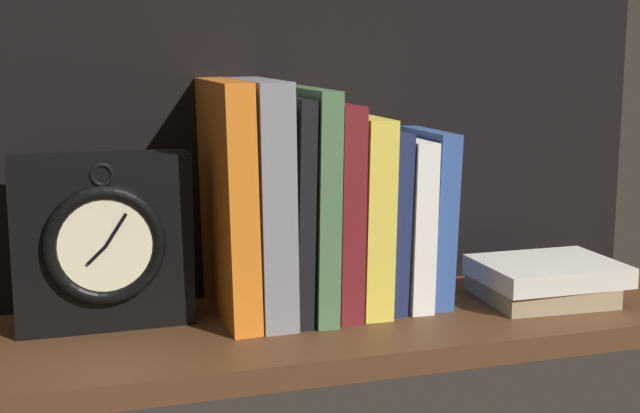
{
  "coord_description": "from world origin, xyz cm",
  "views": [
    {
      "loc": [
        -32.45,
        -90.16,
        29.46
      ],
      "look_at": [
        -1.95,
        3.75,
        11.61
      ],
      "focal_mm": 51.15,
      "sensor_mm": 36.0,
      "label": 1
    }
  ],
  "objects_px": {
    "book_maroon_dawkins": "(332,207)",
    "book_navy_bierce": "(382,217)",
    "book_orange_pandolfini": "(228,201)",
    "book_gray_chess": "(261,199)",
    "book_white_catcher": "(403,220)",
    "book_black_skeptic": "(287,206)",
    "book_yellow_seinlanguage": "(359,212)",
    "book_green_romantic": "(308,201)",
    "framed_clock": "(103,242)",
    "book_stack_side": "(544,280)",
    "book_blue_modern": "(425,216)"
  },
  "relations": [
    {
      "from": "book_maroon_dawkins",
      "to": "book_blue_modern",
      "type": "bearing_deg",
      "value": 0.0
    },
    {
      "from": "book_orange_pandolfini",
      "to": "book_green_romantic",
      "type": "height_order",
      "value": "book_orange_pandolfini"
    },
    {
      "from": "book_maroon_dawkins",
      "to": "framed_clock",
      "type": "xyz_separation_m",
      "value": [
        -0.25,
        0.0,
        -0.02
      ]
    },
    {
      "from": "book_maroon_dawkins",
      "to": "book_navy_bierce",
      "type": "distance_m",
      "value": 0.06
    },
    {
      "from": "book_orange_pandolfini",
      "to": "framed_clock",
      "type": "relative_size",
      "value": 1.41
    },
    {
      "from": "book_orange_pandolfini",
      "to": "book_maroon_dawkins",
      "type": "bearing_deg",
      "value": 0.0
    },
    {
      "from": "book_maroon_dawkins",
      "to": "book_blue_modern",
      "type": "relative_size",
      "value": 1.17
    },
    {
      "from": "book_gray_chess",
      "to": "book_blue_modern",
      "type": "xyz_separation_m",
      "value": [
        0.19,
        0.0,
        -0.03
      ]
    },
    {
      "from": "book_green_romantic",
      "to": "book_stack_side",
      "type": "distance_m",
      "value": 0.29
    },
    {
      "from": "book_green_romantic",
      "to": "book_maroon_dawkins",
      "type": "bearing_deg",
      "value": 0.0
    },
    {
      "from": "book_orange_pandolfini",
      "to": "book_white_catcher",
      "type": "xyz_separation_m",
      "value": [
        0.2,
        0.0,
        -0.03
      ]
    },
    {
      "from": "book_green_romantic",
      "to": "book_maroon_dawkins",
      "type": "xyz_separation_m",
      "value": [
        0.03,
        0.0,
        -0.01
      ]
    },
    {
      "from": "book_green_romantic",
      "to": "framed_clock",
      "type": "relative_size",
      "value": 1.35
    },
    {
      "from": "book_maroon_dawkins",
      "to": "book_gray_chess",
      "type": "bearing_deg",
      "value": 180.0
    },
    {
      "from": "book_black_skeptic",
      "to": "book_green_romantic",
      "type": "xyz_separation_m",
      "value": [
        0.02,
        0.0,
        0.0
      ]
    },
    {
      "from": "book_orange_pandolfini",
      "to": "book_gray_chess",
      "type": "relative_size",
      "value": 1.0
    },
    {
      "from": "book_maroon_dawkins",
      "to": "book_white_catcher",
      "type": "height_order",
      "value": "book_maroon_dawkins"
    },
    {
      "from": "book_white_catcher",
      "to": "framed_clock",
      "type": "xyz_separation_m",
      "value": [
        -0.33,
        0.0,
        -0.0
      ]
    },
    {
      "from": "book_green_romantic",
      "to": "book_black_skeptic",
      "type": "bearing_deg",
      "value": 180.0
    },
    {
      "from": "book_stack_side",
      "to": "book_white_catcher",
      "type": "bearing_deg",
      "value": 163.41
    },
    {
      "from": "book_blue_modern",
      "to": "book_navy_bierce",
      "type": "bearing_deg",
      "value": 180.0
    },
    {
      "from": "book_green_romantic",
      "to": "framed_clock",
      "type": "distance_m",
      "value": 0.22
    },
    {
      "from": "book_navy_bierce",
      "to": "book_blue_modern",
      "type": "height_order",
      "value": "book_navy_bierce"
    },
    {
      "from": "book_navy_bierce",
      "to": "book_maroon_dawkins",
      "type": "bearing_deg",
      "value": 180.0
    },
    {
      "from": "book_stack_side",
      "to": "framed_clock",
      "type": "bearing_deg",
      "value": 174.0
    },
    {
      "from": "book_black_skeptic",
      "to": "framed_clock",
      "type": "relative_size",
      "value": 1.31
    },
    {
      "from": "book_yellow_seinlanguage",
      "to": "framed_clock",
      "type": "distance_m",
      "value": 0.28
    },
    {
      "from": "book_navy_bierce",
      "to": "book_white_catcher",
      "type": "xyz_separation_m",
      "value": [
        0.03,
        0.0,
        -0.01
      ]
    },
    {
      "from": "book_blue_modern",
      "to": "book_stack_side",
      "type": "relative_size",
      "value": 1.24
    },
    {
      "from": "book_navy_bierce",
      "to": "book_blue_modern",
      "type": "distance_m",
      "value": 0.05
    },
    {
      "from": "book_orange_pandolfini",
      "to": "book_gray_chess",
      "type": "bearing_deg",
      "value": 0.0
    },
    {
      "from": "book_black_skeptic",
      "to": "book_stack_side",
      "type": "distance_m",
      "value": 0.31
    },
    {
      "from": "book_gray_chess",
      "to": "book_white_catcher",
      "type": "xyz_separation_m",
      "value": [
        0.17,
        0.0,
        -0.03
      ]
    },
    {
      "from": "book_maroon_dawkins",
      "to": "book_stack_side",
      "type": "xyz_separation_m",
      "value": [
        0.24,
        -0.05,
        -0.09
      ]
    },
    {
      "from": "book_maroon_dawkins",
      "to": "book_yellow_seinlanguage",
      "type": "height_order",
      "value": "book_maroon_dawkins"
    },
    {
      "from": "book_green_romantic",
      "to": "book_stack_side",
      "type": "bearing_deg",
      "value": -9.86
    },
    {
      "from": "book_black_skeptic",
      "to": "framed_clock",
      "type": "xyz_separation_m",
      "value": [
        -0.2,
        0.0,
        -0.03
      ]
    },
    {
      "from": "book_white_catcher",
      "to": "book_stack_side",
      "type": "bearing_deg",
      "value": -16.59
    },
    {
      "from": "book_navy_bierce",
      "to": "framed_clock",
      "type": "bearing_deg",
      "value": 179.17
    },
    {
      "from": "book_green_romantic",
      "to": "book_stack_side",
      "type": "height_order",
      "value": "book_green_romantic"
    },
    {
      "from": "book_gray_chess",
      "to": "book_navy_bierce",
      "type": "distance_m",
      "value": 0.14
    },
    {
      "from": "book_navy_bierce",
      "to": "book_white_catcher",
      "type": "height_order",
      "value": "book_navy_bierce"
    },
    {
      "from": "book_yellow_seinlanguage",
      "to": "book_navy_bierce",
      "type": "relative_size",
      "value": 1.08
    },
    {
      "from": "framed_clock",
      "to": "book_stack_side",
      "type": "distance_m",
      "value": 0.5
    },
    {
      "from": "book_orange_pandolfini",
      "to": "book_green_romantic",
      "type": "relative_size",
      "value": 1.04
    },
    {
      "from": "book_blue_modern",
      "to": "framed_clock",
      "type": "xyz_separation_m",
      "value": [
        -0.36,
        0.0,
        -0.01
      ]
    },
    {
      "from": "book_black_skeptic",
      "to": "book_maroon_dawkins",
      "type": "xyz_separation_m",
      "value": [
        0.05,
        0.0,
        -0.0
      ]
    },
    {
      "from": "book_black_skeptic",
      "to": "book_blue_modern",
      "type": "distance_m",
      "value": 0.17
    },
    {
      "from": "book_green_romantic",
      "to": "book_stack_side",
      "type": "relative_size",
      "value": 1.56
    },
    {
      "from": "book_maroon_dawkins",
      "to": "book_blue_modern",
      "type": "xyz_separation_m",
      "value": [
        0.11,
        0.0,
        -0.02
      ]
    }
  ]
}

